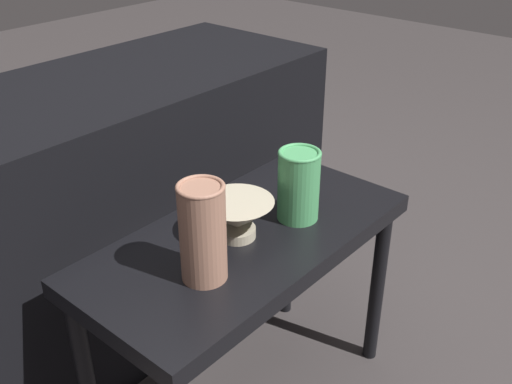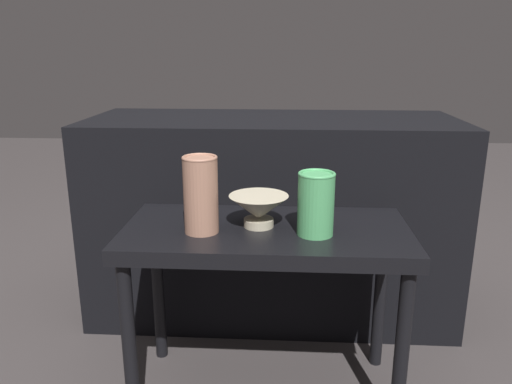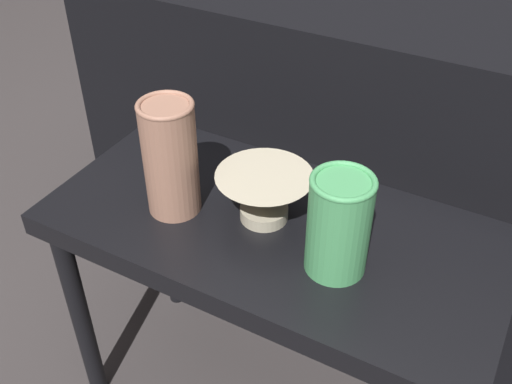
{
  "view_description": "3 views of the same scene",
  "coord_description": "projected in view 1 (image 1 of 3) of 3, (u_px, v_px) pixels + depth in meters",
  "views": [
    {
      "loc": [
        -0.79,
        -0.71,
        1.18
      ],
      "look_at": [
        0.02,
        -0.02,
        0.6
      ],
      "focal_mm": 42.0,
      "sensor_mm": 36.0,
      "label": 1
    },
    {
      "loc": [
        0.05,
        -1.23,
        0.95
      ],
      "look_at": [
        -0.03,
        0.01,
        0.59
      ],
      "focal_mm": 35.0,
      "sensor_mm": 36.0,
      "label": 2
    },
    {
      "loc": [
        0.33,
        -0.66,
        1.13
      ],
      "look_at": [
        -0.02,
        -0.02,
        0.57
      ],
      "focal_mm": 42.0,
      "sensor_mm": 36.0,
      "label": 3
    }
  ],
  "objects": [
    {
      "name": "table",
      "position": [
        246.0,
        258.0,
        1.3
      ],
      "size": [
        0.75,
        0.37,
        0.5
      ],
      "color": "black",
      "rests_on": "ground_plane"
    },
    {
      "name": "couch_backdrop",
      "position": [
        108.0,
        211.0,
        1.62
      ],
      "size": [
        1.28,
        0.5,
        0.72
      ],
      "color": "black",
      "rests_on": "ground_plane"
    },
    {
      "name": "bowl",
      "position": [
        237.0,
        216.0,
        1.23
      ],
      "size": [
        0.16,
        0.16,
        0.08
      ],
      "color": "#B2A88E",
      "rests_on": "table"
    },
    {
      "name": "vase_textured_left",
      "position": [
        203.0,
        232.0,
        1.08
      ],
      "size": [
        0.09,
        0.09,
        0.2
      ],
      "color": "#996B56",
      "rests_on": "table"
    },
    {
      "name": "vase_colorful_right",
      "position": [
        299.0,
        184.0,
        1.28
      ],
      "size": [
        0.09,
        0.09,
        0.16
      ],
      "color": "#47995B",
      "rests_on": "table"
    }
  ]
}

